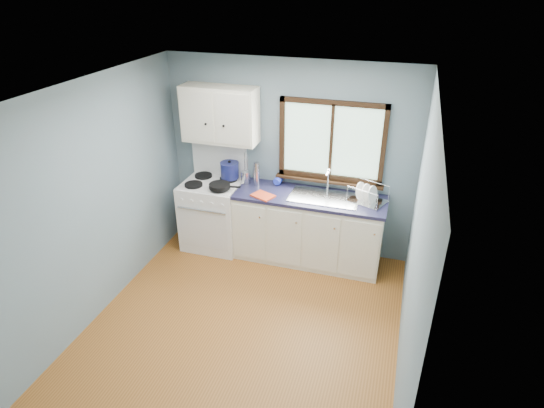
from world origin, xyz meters
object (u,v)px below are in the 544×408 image
(stockpot, at_px, (230,170))
(thermos, at_px, (257,174))
(base_cabinets, at_px, (308,231))
(gas_range, at_px, (214,212))
(dish_rack, at_px, (367,197))
(utensil_crock, at_px, (246,177))
(sink, at_px, (324,202))
(skillet, at_px, (220,186))

(stockpot, bearing_deg, thermos, -6.92)
(base_cabinets, bearing_deg, gas_range, -179.18)
(stockpot, xyz_separation_m, dish_rack, (1.79, -0.09, -0.09))
(base_cabinets, bearing_deg, utensil_crock, 172.10)
(stockpot, bearing_deg, gas_range, -141.21)
(sink, relative_size, utensil_crock, 2.03)
(base_cabinets, xyz_separation_m, utensil_crock, (-0.88, 0.12, 0.60))
(gas_range, distance_m, base_cabinets, 1.31)
(base_cabinets, distance_m, skillet, 1.27)
(utensil_crock, bearing_deg, sink, -6.59)
(gas_range, relative_size, skillet, 3.25)
(sink, distance_m, skillet, 1.31)
(sink, xyz_separation_m, skillet, (-1.29, -0.20, 0.13))
(skillet, xyz_separation_m, utensil_crock, (0.23, 0.32, 0.02))
(gas_range, distance_m, dish_rack, 2.05)
(sink, relative_size, dish_rack, 1.66)
(base_cabinets, distance_m, sink, 0.48)
(gas_range, height_order, dish_rack, gas_range)
(stockpot, distance_m, dish_rack, 1.80)
(gas_range, relative_size, dish_rack, 2.68)
(skillet, distance_m, utensil_crock, 0.39)
(sink, relative_size, skillet, 2.01)
(sink, height_order, skillet, sink)
(thermos, bearing_deg, sink, -5.86)
(stockpot, bearing_deg, sink, -6.18)
(gas_range, relative_size, thermos, 4.28)
(base_cabinets, relative_size, stockpot, 5.69)
(skillet, xyz_separation_m, dish_rack, (1.80, 0.25, -0.01))
(stockpot, bearing_deg, base_cabinets, -7.15)
(sink, height_order, stockpot, sink)
(skillet, height_order, dish_rack, dish_rack)
(base_cabinets, height_order, thermos, thermos)
(sink, height_order, thermos, thermos)
(sink, bearing_deg, skillet, -171.39)
(gas_range, distance_m, thermos, 0.83)
(thermos, distance_m, dish_rack, 1.41)
(utensil_crock, height_order, dish_rack, utensil_crock)
(stockpot, relative_size, dish_rack, 0.64)
(utensil_crock, bearing_deg, dish_rack, -2.55)
(gas_range, xyz_separation_m, sink, (1.49, 0.02, 0.37))
(base_cabinets, xyz_separation_m, skillet, (-1.11, -0.20, 0.58))
(skillet, relative_size, dish_rack, 0.83)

